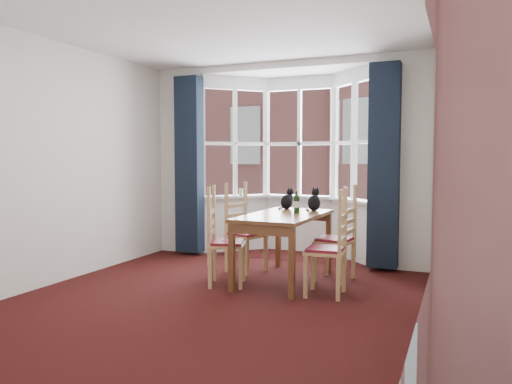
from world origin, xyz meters
The scene contains 21 objects.
floor centered at (0.00, 0.00, 0.00)m, with size 4.50×4.50×0.00m, color black.
ceiling centered at (0.00, 0.00, 2.80)m, with size 4.50×4.50×0.00m, color white.
wall_left centered at (-2.00, 0.00, 1.40)m, with size 4.50×4.50×0.00m, color silver.
wall_right centered at (2.00, 0.00, 1.40)m, with size 4.50×4.50×0.00m, color silver.
wall_near centered at (0.00, -2.25, 1.40)m, with size 4.00×4.00×0.00m, color silver.
wall_back_pier_left centered at (-1.65, 2.25, 1.40)m, with size 0.70×0.12×2.80m, color silver.
wall_back_pier_right centered at (1.65, 2.25, 1.40)m, with size 0.70×0.12×2.80m, color silver.
bay_window centered at (0.00, 2.75, 1.40)m, with size 2.76×0.94×2.80m.
curtain_left centered at (-1.42, 2.07, 1.35)m, with size 0.38×0.22×2.60m, color black.
curtain_right centered at (1.42, 2.07, 1.35)m, with size 0.38×0.22×2.60m, color black.
dining_table centered at (0.42, 1.09, 0.70)m, with size 0.83×1.50×0.80m.
chair_left_near centered at (-0.20, 0.62, 0.47)m, with size 0.51×0.53×0.92m.
chair_left_far centered at (-0.27, 1.38, 0.47)m, with size 0.51×0.53×0.92m.
chair_right_near centered at (1.12, 0.68, 0.47)m, with size 0.42×0.44×0.92m.
chair_right_far centered at (1.06, 1.33, 0.47)m, with size 0.45×0.47×0.92m.
cat_left centered at (0.27, 1.65, 0.91)m, with size 0.21×0.24×0.29m.
cat_right centered at (0.64, 1.59, 0.91)m, with size 0.16×0.23×0.30m.
wine_bottle centered at (0.52, 1.26, 0.92)m, with size 0.07×0.07×0.28m.
candle_tall centered at (-0.82, 2.60, 0.92)m, with size 0.06×0.06×0.11m, color white.
street centered at (0.00, 32.25, -6.00)m, with size 80.00×80.00×0.00m, color #333335.
tenement_building centered at (0.00, 14.01, 1.60)m, with size 18.40×7.80×15.20m.
Camera 1 is at (2.34, -4.43, 1.46)m, focal length 35.00 mm.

